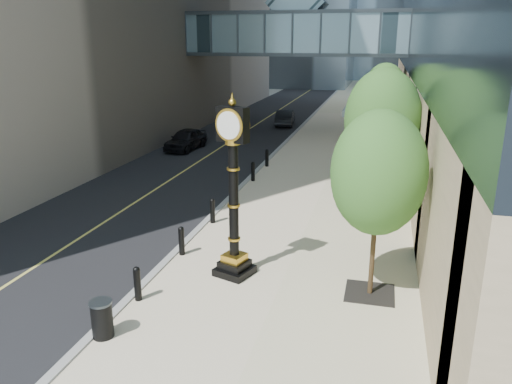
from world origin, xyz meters
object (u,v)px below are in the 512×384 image
at_px(car_far, 285,118).
at_px(trash_bin, 102,320).
at_px(car_near, 186,139).
at_px(street_clock, 234,202).
at_px(pedestrian, 346,179).

bearing_deg(car_far, trash_bin, 87.21).
bearing_deg(trash_bin, car_near, 106.64).
xyz_separation_m(car_near, car_far, (4.55, 11.35, -0.03)).
distance_m(street_clock, car_near, 19.23).
bearing_deg(car_near, pedestrian, -30.88).
bearing_deg(trash_bin, car_far, 93.16).
bearing_deg(pedestrian, car_far, -53.90).
bearing_deg(car_far, pedestrian, 103.06).
bearing_deg(trash_bin, pedestrian, 69.98).
bearing_deg(pedestrian, street_clock, 90.86).
bearing_deg(street_clock, trash_bin, -98.78).
distance_m(pedestrian, car_far, 20.41).
relative_size(street_clock, trash_bin, 6.04).
xyz_separation_m(pedestrian, car_far, (-6.65, 19.29, -0.18)).
height_order(car_near, car_far, car_near).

